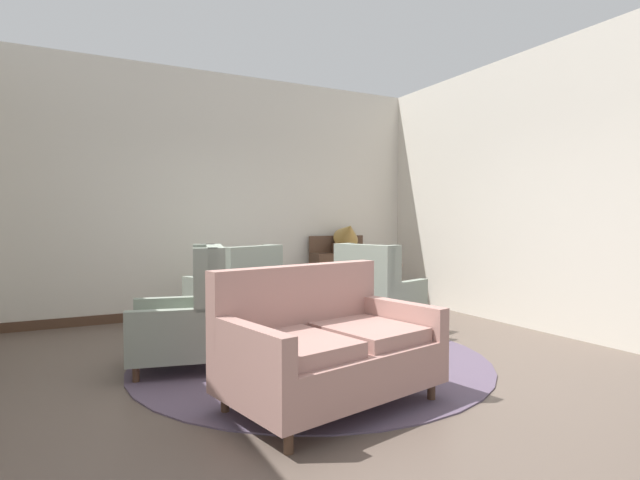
# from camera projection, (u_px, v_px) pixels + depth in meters

# --- Properties ---
(ground) EXTENTS (8.40, 8.40, 0.00)m
(ground) POSITION_uv_depth(u_px,v_px,m) (326.00, 368.00, 4.36)
(ground) COLOR brown
(wall_back) EXTENTS (6.15, 0.08, 3.39)m
(wall_back) POSITION_uv_depth(u_px,v_px,m) (227.00, 194.00, 6.95)
(wall_back) COLOR silver
(wall_back) RESTS_ON ground
(wall_right) EXTENTS (0.08, 4.20, 3.39)m
(wall_right) POSITION_uv_depth(u_px,v_px,m) (493.00, 192.00, 6.47)
(wall_right) COLOR silver
(wall_right) RESTS_ON ground
(baseboard_back) EXTENTS (5.99, 0.03, 0.12)m
(baseboard_back) POSITION_uv_depth(u_px,v_px,m) (229.00, 309.00, 6.97)
(baseboard_back) COLOR #4C3323
(baseboard_back) RESTS_ON ground
(area_rug) EXTENTS (3.32, 3.32, 0.01)m
(area_rug) POSITION_uv_depth(u_px,v_px,m) (312.00, 359.00, 4.62)
(area_rug) COLOR #5B4C60
(area_rug) RESTS_ON ground
(coffee_table) EXTENTS (0.78, 0.78, 0.47)m
(coffee_table) POSITION_uv_depth(u_px,v_px,m) (312.00, 315.00, 4.89)
(coffee_table) COLOR #4C3323
(coffee_table) RESTS_ON ground
(porcelain_vase) EXTENTS (0.15, 0.15, 0.35)m
(porcelain_vase) POSITION_uv_depth(u_px,v_px,m) (315.00, 290.00, 4.93)
(porcelain_vase) COLOR #4C7A66
(porcelain_vase) RESTS_ON coffee_table
(settee) EXTENTS (1.64, 1.19, 0.98)m
(settee) POSITION_uv_depth(u_px,v_px,m) (326.00, 348.00, 3.49)
(settee) COLOR tan
(settee) RESTS_ON ground
(armchair_near_window) EXTENTS (0.95, 0.93, 1.09)m
(armchair_near_window) POSITION_uv_depth(u_px,v_px,m) (189.00, 317.00, 4.34)
(armchair_near_window) COLOR gray
(armchair_near_window) RESTS_ON ground
(armchair_far_left) EXTENTS (1.00, 0.99, 1.05)m
(armchair_far_left) POSITION_uv_depth(u_px,v_px,m) (376.00, 296.00, 5.67)
(armchair_far_left) COLOR gray
(armchair_far_left) RESTS_ON ground
(armchair_foreground_right) EXTENTS (1.11, 1.13, 1.03)m
(armchair_foreground_right) POSITION_uv_depth(u_px,v_px,m) (238.00, 295.00, 5.81)
(armchair_foreground_right) COLOR gray
(armchair_foreground_right) RESTS_ON ground
(side_table) EXTENTS (0.45, 0.45, 0.74)m
(side_table) POSITION_uv_depth(u_px,v_px,m) (386.00, 286.00, 6.58)
(side_table) COLOR #4C3323
(side_table) RESTS_ON ground
(sideboard) EXTENTS (0.95, 0.35, 1.09)m
(sideboard) POSITION_uv_depth(u_px,v_px,m) (341.00, 275.00, 7.52)
(sideboard) COLOR #4C3323
(sideboard) RESTS_ON ground
(gramophone) EXTENTS (0.51, 0.60, 0.58)m
(gramophone) POSITION_uv_depth(u_px,v_px,m) (347.00, 234.00, 7.44)
(gramophone) COLOR #4C3323
(gramophone) RESTS_ON sideboard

